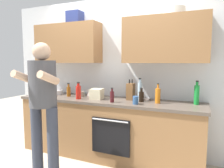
{
  "coord_description": "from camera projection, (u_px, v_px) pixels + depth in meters",
  "views": [
    {
      "loc": [
        1.31,
        -2.82,
        1.46
      ],
      "look_at": [
        0.13,
        -0.1,
        1.15
      ],
      "focal_mm": 33.35,
      "sensor_mm": 36.0,
      "label": 1
    }
  ],
  "objects": [
    {
      "name": "knife_block",
      "position": [
        131.0,
        91.0,
        3.12
      ],
      "size": [
        0.1,
        0.14,
        0.31
      ],
      "color": "brown",
      "rests_on": "counter"
    },
    {
      "name": "counter",
      "position": [
        107.0,
        128.0,
        3.2
      ],
      "size": [
        2.84,
        0.67,
        0.9
      ],
      "color": "olive",
      "rests_on": "ground"
    },
    {
      "name": "bottle_water",
      "position": [
        140.0,
        91.0,
        3.04
      ],
      "size": [
        0.06,
        0.06,
        0.33
      ],
      "color": "silver",
      "rests_on": "counter"
    },
    {
      "name": "mixing_bowl",
      "position": [
        56.0,
        92.0,
        3.65
      ],
      "size": [
        0.24,
        0.24,
        0.08
      ],
      "primitive_type": "cylinder",
      "color": "silver",
      "rests_on": "counter"
    },
    {
      "name": "cup_tea",
      "position": [
        136.0,
        100.0,
        2.79
      ],
      "size": [
        0.08,
        0.08,
        0.11
      ],
      "primitive_type": "cylinder",
      "color": "#33598C",
      "rests_on": "counter"
    },
    {
      "name": "bottle_syrup",
      "position": [
        69.0,
        91.0,
        3.42
      ],
      "size": [
        0.06,
        0.06,
        0.22
      ],
      "color": "#8C4C14",
      "rests_on": "counter"
    },
    {
      "name": "bottle_wine",
      "position": [
        112.0,
        96.0,
        2.92
      ],
      "size": [
        0.06,
        0.06,
        0.21
      ],
      "color": "#471419",
      "rests_on": "counter"
    },
    {
      "name": "bottle_juice",
      "position": [
        158.0,
        95.0,
        2.85
      ],
      "size": [
        0.07,
        0.07,
        0.28
      ],
      "color": "orange",
      "rests_on": "counter"
    },
    {
      "name": "bottle_soda",
      "position": [
        197.0,
        94.0,
        2.76
      ],
      "size": [
        0.07,
        0.07,
        0.32
      ],
      "color": "#198C33",
      "rests_on": "counter"
    },
    {
      "name": "grocery_bag_rice",
      "position": [
        97.0,
        94.0,
        3.18
      ],
      "size": [
        0.19,
        0.2,
        0.16
      ],
      "primitive_type": "cube",
      "rotation": [
        0.0,
        0.0,
        0.09
      ],
      "color": "beige",
      "rests_on": "counter"
    },
    {
      "name": "cup_coffee",
      "position": [
        90.0,
        93.0,
        3.47
      ],
      "size": [
        0.09,
        0.09,
        0.1
      ],
      "primitive_type": "cylinder",
      "color": "white",
      "rests_on": "counter"
    },
    {
      "name": "person_standing",
      "position": [
        43.0,
        98.0,
        2.61
      ],
      "size": [
        0.49,
        0.45,
        1.7
      ],
      "color": "#383D4C",
      "rests_on": "ground"
    },
    {
      "name": "back_wall_unit",
      "position": [
        114.0,
        60.0,
        3.34
      ],
      "size": [
        4.0,
        0.38,
        2.5
      ],
      "color": "silver",
      "rests_on": "ground"
    },
    {
      "name": "bottle_hotsauce",
      "position": [
        78.0,
        92.0,
        3.18
      ],
      "size": [
        0.08,
        0.08,
        0.26
      ],
      "color": "red",
      "rests_on": "counter"
    },
    {
      "name": "cup_stoneware",
      "position": [
        82.0,
        94.0,
        3.38
      ],
      "size": [
        0.08,
        0.08,
        0.09
      ],
      "primitive_type": "cylinder",
      "color": "slate",
      "rests_on": "counter"
    },
    {
      "name": "ground_plane",
      "position": [
        107.0,
        156.0,
        3.25
      ],
      "size": [
        12.0,
        12.0,
        0.0
      ],
      "primitive_type": "plane",
      "color": "#B2A893"
    },
    {
      "name": "bottle_soy",
      "position": [
        141.0,
        96.0,
        2.95
      ],
      "size": [
        0.07,
        0.07,
        0.2
      ],
      "color": "black",
      "rests_on": "counter"
    }
  ]
}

